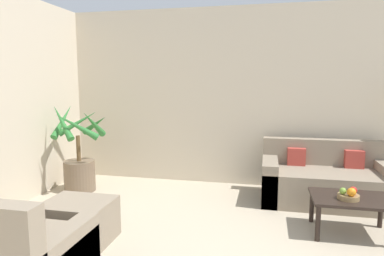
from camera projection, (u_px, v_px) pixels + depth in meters
wall_back at (293, 98)px, 5.03m from camera, size 8.53×0.06×2.70m
potted_palm at (79, 160)px, 4.96m from camera, size 0.84×0.85×1.29m
sofa_loveseat at (326, 182)px, 4.52m from camera, size 1.65×0.86×0.79m
coffee_table at (352, 203)px, 3.55m from camera, size 0.81×0.58×0.40m
fruit_bowl at (348, 197)px, 3.48m from camera, size 0.21×0.21×0.05m
apple_red at (353, 190)px, 3.49m from camera, size 0.08×0.08×0.08m
apple_green at (343, 191)px, 3.48m from camera, size 0.07×0.07×0.07m
orange_fruit at (352, 192)px, 3.42m from camera, size 0.09×0.09×0.09m
ottoman at (79, 221)px, 3.40m from camera, size 0.66×0.53×0.42m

